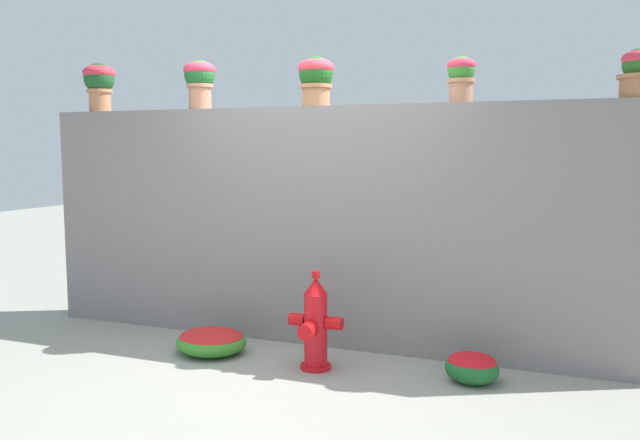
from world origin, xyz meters
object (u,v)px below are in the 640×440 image
object	(u,v)px
fire_hydrant	(315,325)
potted_plant_2	(316,77)
potted_plant_0	(99,81)
potted_plant_4	(639,71)
flower_bush_left	(211,340)
potted_plant_3	(461,75)
potted_plant_1	(200,79)
flower_bush_right	(472,366)

from	to	relation	value
fire_hydrant	potted_plant_2	bearing A→B (deg)	110.88
potted_plant_0	potted_plant_4	size ratio (longest dim) A/B	1.34
flower_bush_left	fire_hydrant	bearing A→B (deg)	-2.54
flower_bush_left	potted_plant_2	bearing A→B (deg)	41.16
fire_hydrant	potted_plant_3	bearing A→B (deg)	35.57
potted_plant_1	potted_plant_0	bearing A→B (deg)	177.23
potted_plant_3	potted_plant_2	bearing A→B (deg)	-178.46
potted_plant_4	fire_hydrant	xyz separation A→B (m)	(-2.16, -0.68, -1.85)
fire_hydrant	flower_bush_right	distance (m)	1.17
potted_plant_3	fire_hydrant	distance (m)	2.20
fire_hydrant	potted_plant_0	bearing A→B (deg)	164.43
potted_plant_1	potted_plant_3	world-z (taller)	potted_plant_1
potted_plant_1	potted_plant_2	bearing A→B (deg)	-0.19
potted_plant_3	fire_hydrant	xyz separation A→B (m)	(-0.93, -0.67, -1.88)
potted_plant_4	fire_hydrant	size ratio (longest dim) A/B	0.46
potted_plant_1	potted_plant_3	distance (m)	2.29
potted_plant_4	fire_hydrant	distance (m)	2.92
potted_plant_1	potted_plant_4	size ratio (longest dim) A/B	1.26
potted_plant_3	fire_hydrant	bearing A→B (deg)	-144.43
potted_plant_2	flower_bush_left	size ratio (longest dim) A/B	0.70
potted_plant_1	potted_plant_4	xyz separation A→B (m)	(3.51, 0.04, -0.08)
flower_bush_right	potted_plant_1	bearing A→B (deg)	168.75
potted_plant_2	potted_plant_3	distance (m)	1.18
potted_plant_2	potted_plant_0	bearing A→B (deg)	178.50
potted_plant_3	potted_plant_4	bearing A→B (deg)	0.46
potted_plant_0	potted_plant_4	distance (m)	4.65
potted_plant_1	potted_plant_3	size ratio (longest dim) A/B	1.23
potted_plant_0	potted_plant_3	xyz separation A→B (m)	(3.43, -0.03, -0.08)
potted_plant_3	potted_plant_1	bearing A→B (deg)	-179.30
flower_bush_right	potted_plant_2	bearing A→B (deg)	160.43
potted_plant_3	potted_plant_4	world-z (taller)	potted_plant_3
potted_plant_4	potted_plant_2	bearing A→B (deg)	-179.01
potted_plant_1	potted_plant_2	size ratio (longest dim) A/B	1.07
potted_plant_1	potted_plant_3	bearing A→B (deg)	0.70
potted_plant_0	potted_plant_1	bearing A→B (deg)	-2.77
potted_plant_4	flower_bush_right	xyz separation A→B (m)	(-1.01, -0.53, -2.07)
potted_plant_2	flower_bush_right	bearing A→B (deg)	-19.57
potted_plant_2	fire_hydrant	size ratio (longest dim) A/B	0.55
potted_plant_0	potted_plant_2	world-z (taller)	potted_plant_0
potted_plant_4	flower_bush_left	distance (m)	3.77
potted_plant_3	potted_plant_4	size ratio (longest dim) A/B	1.02
potted_plant_2	flower_bush_right	world-z (taller)	potted_plant_2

